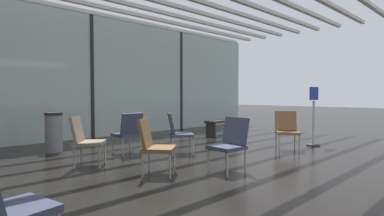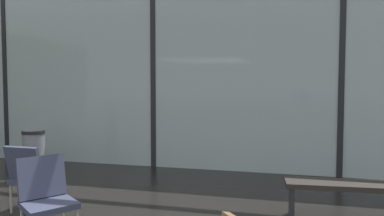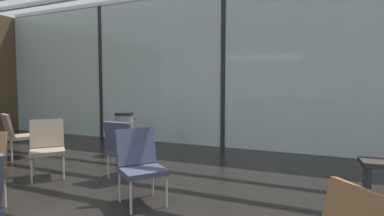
{
  "view_description": "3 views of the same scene",
  "coord_description": "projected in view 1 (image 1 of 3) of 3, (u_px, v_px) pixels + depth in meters",
  "views": [
    {
      "loc": [
        -4.17,
        -3.15,
        1.23
      ],
      "look_at": [
        0.81,
        1.88,
        0.94
      ],
      "focal_mm": 28.61,
      "sensor_mm": 36.0,
      "label": 1
    },
    {
      "loc": [
        2.47,
        -1.5,
        1.59
      ],
      "look_at": [
        0.75,
        5.36,
        1.18
      ],
      "focal_mm": 33.1,
      "sensor_mm": 36.0,
      "label": 2
    },
    {
      "loc": [
        2.1,
        -1.3,
        1.36
      ],
      "look_at": [
        -1.98,
        7.89,
        0.68
      ],
      "focal_mm": 27.87,
      "sensor_mm": 36.0,
      "label": 3
    }
  ],
  "objects": [
    {
      "name": "lounge_chair_0",
      "position": [
        129.0,
        131.0,
        6.42
      ],
      "size": [
        0.5,
        0.54,
        0.87
      ],
      "rotation": [
        0.0,
        0.0,
        3.11
      ],
      "color": "#33384C",
      "rests_on": "ground"
    },
    {
      "name": "glass_curtain_wall",
      "position": [
        91.0,
        77.0,
        8.84
      ],
      "size": [
        14.0,
        0.08,
        3.56
      ],
      "primitive_type": "cube",
      "color": "#A3B7B2",
      "rests_on": "ground"
    },
    {
      "name": "trash_bin",
      "position": [
        54.0,
        132.0,
        6.67
      ],
      "size": [
        0.38,
        0.38,
        0.86
      ],
      "color": "slate",
      "rests_on": "ground"
    },
    {
      "name": "window_mullion_1",
      "position": [
        91.0,
        77.0,
        8.84
      ],
      "size": [
        0.1,
        0.12,
        3.56
      ],
      "primitive_type": "cube",
      "color": "black",
      "rests_on": "ground"
    },
    {
      "name": "lounge_chair_7",
      "position": [
        85.0,
        138.0,
        5.32
      ],
      "size": [
        0.71,
        0.71,
        0.87
      ],
      "rotation": [
        0.0,
        0.0,
        0.87
      ],
      "color": "#7F705B",
      "rests_on": "ground"
    },
    {
      "name": "window_mullion_2",
      "position": [
        181.0,
        81.0,
        11.3
      ],
      "size": [
        0.1,
        0.12,
        3.56
      ],
      "primitive_type": "cube",
      "color": "black",
      "rests_on": "ground"
    },
    {
      "name": "ground_plane",
      "position": [
        236.0,
        167.0,
        5.22
      ],
      "size": [
        60.0,
        60.0,
        0.0
      ],
      "primitive_type": "plane",
      "color": "black"
    },
    {
      "name": "lounge_chair_6",
      "position": [
        177.0,
        130.0,
        6.44
      ],
      "size": [
        0.71,
        0.7,
        0.87
      ],
      "rotation": [
        0.0,
        0.0,
        0.94
      ],
      "color": "#33384C",
      "rests_on": "ground"
    },
    {
      "name": "lounge_chair_2",
      "position": [
        0.0,
        202.0,
        2.11
      ],
      "size": [
        0.61,
        0.57,
        0.87
      ],
      "rotation": [
        0.0,
        0.0,
        1.76
      ],
      "color": "#33384C",
      "rests_on": "ground"
    },
    {
      "name": "lounge_chair_3",
      "position": [
        287.0,
        128.0,
        6.9
      ],
      "size": [
        0.71,
        0.7,
        0.87
      ],
      "rotation": [
        0.0,
        0.0,
        5.4
      ],
      "color": "brown",
      "rests_on": "ground"
    },
    {
      "name": "lounge_chair_4",
      "position": [
        230.0,
        141.0,
        4.94
      ],
      "size": [
        0.56,
        0.51,
        0.87
      ],
      "rotation": [
        0.0,
        0.0,
        4.65
      ],
      "color": "#33384C",
      "rests_on": "ground"
    },
    {
      "name": "info_sign",
      "position": [
        314.0,
        118.0,
        7.48
      ],
      "size": [
        0.44,
        0.32,
        1.44
      ],
      "color": "#333333",
      "rests_on": "ground"
    },
    {
      "name": "lounge_chair_5",
      "position": [
        153.0,
        143.0,
        4.75
      ],
      "size": [
        0.7,
        0.71,
        0.87
      ],
      "rotation": [
        0.0,
        0.0,
        0.69
      ],
      "color": "brown",
      "rests_on": "ground"
    },
    {
      "name": "waiting_bench",
      "position": [
        224.0,
        123.0,
        9.61
      ],
      "size": [
        1.53,
        0.51,
        0.47
      ],
      "rotation": [
        0.0,
        0.0,
        3.22
      ],
      "color": "#28231E",
      "rests_on": "ground"
    }
  ]
}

